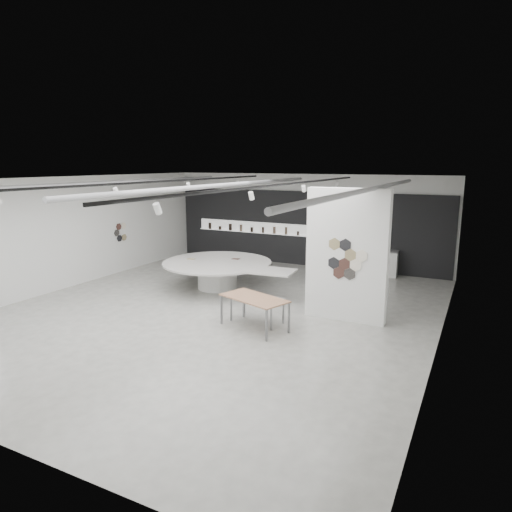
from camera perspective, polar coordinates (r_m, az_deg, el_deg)
The scene contains 7 objects.
room at distance 12.98m, azimuth -5.38°, elevation 1.89°, with size 12.02×14.02×3.82m.
back_wall_display at distance 19.22m, azimuth 5.70°, elevation 3.42°, with size 11.80×0.27×3.10m.
partition_column at distance 12.50m, azimuth 11.28°, elevation 0.07°, with size 2.20×0.38×3.60m.
display_island at distance 15.64m, azimuth -4.64°, elevation -1.88°, with size 4.95×3.98×0.95m.
sample_table_wood at distance 11.82m, azimuth -0.23°, elevation -5.50°, with size 1.98×1.44×0.84m.
sample_table_stone at distance 12.30m, azimuth 0.14°, elevation -5.43°, with size 1.46×0.87×0.71m.
kitchen_counter at distance 18.13m, azimuth 14.59°, elevation -0.74°, with size 1.78×0.80×1.37m.
Camera 1 is at (6.70, -10.84, 4.24)m, focal length 32.00 mm.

